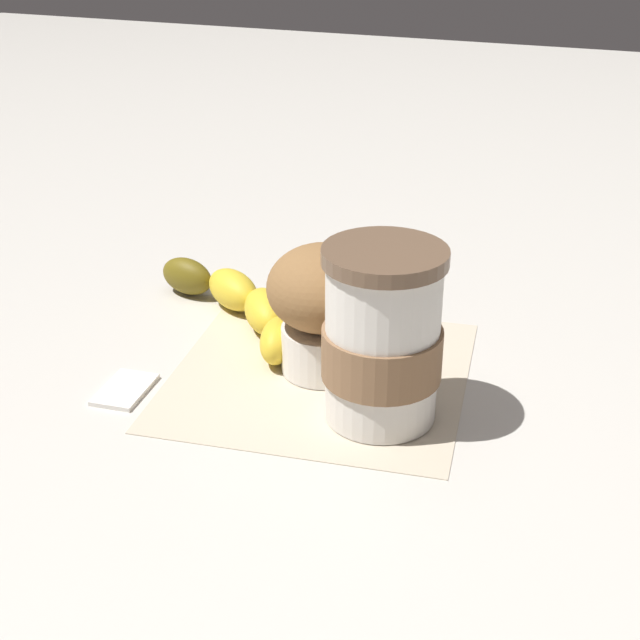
# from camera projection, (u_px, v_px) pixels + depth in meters

# --- Properties ---
(ground_plane) EXTENTS (3.00, 3.00, 0.00)m
(ground_plane) POSITION_uv_depth(u_px,v_px,m) (320.00, 375.00, 0.67)
(ground_plane) COLOR beige
(paper_napkin) EXTENTS (0.24, 0.24, 0.00)m
(paper_napkin) POSITION_uv_depth(u_px,v_px,m) (320.00, 374.00, 0.67)
(paper_napkin) COLOR beige
(paper_napkin) RESTS_ON ground_plane
(coffee_cup) EXTENTS (0.08, 0.08, 0.12)m
(coffee_cup) POSITION_uv_depth(u_px,v_px,m) (382.00, 339.00, 0.59)
(coffee_cup) COLOR silver
(coffee_cup) RESTS_ON paper_napkin
(muffin) EXTENTS (0.08, 0.08, 0.10)m
(muffin) POSITION_uv_depth(u_px,v_px,m) (323.00, 303.00, 0.65)
(muffin) COLOR white
(muffin) RESTS_ON paper_napkin
(banana) EXTENTS (0.17, 0.13, 0.03)m
(banana) POSITION_uv_depth(u_px,v_px,m) (241.00, 302.00, 0.74)
(banana) COLOR gold
(banana) RESTS_ON paper_napkin
(sugar_packet) EXTENTS (0.04, 0.05, 0.01)m
(sugar_packet) POSITION_uv_depth(u_px,v_px,m) (125.00, 388.00, 0.65)
(sugar_packet) COLOR white
(sugar_packet) RESTS_ON ground_plane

